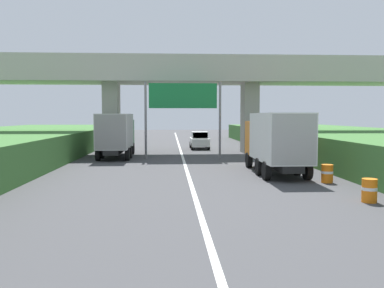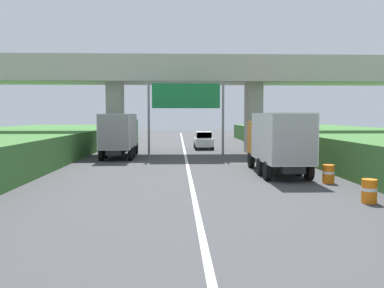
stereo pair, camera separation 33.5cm
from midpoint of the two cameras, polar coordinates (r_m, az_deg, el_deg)
The scene contains 9 objects.
lane_centre_stripe at distance 28.34m, azimuth -0.38°, elevation -2.67°, with size 0.20×102.45×0.01m, color white.
overpass_bridge at distance 36.09m, azimuth -0.75°, elevation 8.90°, with size 40.00×4.80×8.37m.
overhead_highway_sign at distance 31.10m, azimuth -0.54°, elevation 6.00°, with size 5.88×0.18×5.87m.
truck_green at distance 32.46m, azimuth -9.81°, elevation 1.53°, with size 2.44×7.30×3.44m.
truck_orange at distance 23.34m, azimuth 12.34°, elevation 0.57°, with size 2.44×7.30×3.44m.
car_white at distance 40.51m, azimuth 1.87°, elevation 0.53°, with size 1.86×4.10×1.72m.
construction_barrel_3 at distance 16.79m, azimuth 24.19°, elevation -6.04°, with size 0.57×0.57×0.90m.
construction_barrel_4 at distance 20.95m, azimuth 19.08°, elevation -3.98°, with size 0.57×0.57×0.90m.
construction_barrel_5 at distance 25.16m, azimuth 15.22°, elevation -2.61°, with size 0.57×0.57×0.90m.
Camera 2 is at (-0.67, 3.07, 3.27)m, focal length 37.92 mm.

